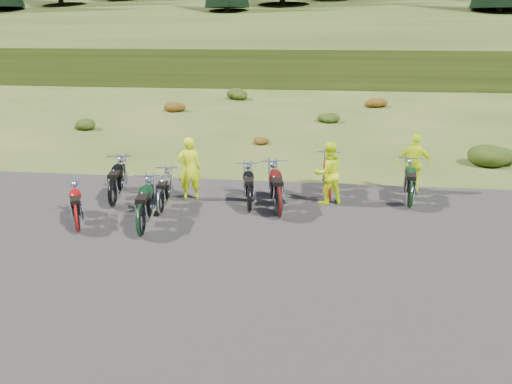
# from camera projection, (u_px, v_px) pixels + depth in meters

# --- Properties ---
(ground) EXTENTS (300.00, 300.00, 0.00)m
(ground) POSITION_uv_depth(u_px,v_px,m) (231.00, 230.00, 12.22)
(ground) COLOR #364517
(ground) RESTS_ON ground
(gravel_pad) EXTENTS (20.00, 12.00, 0.04)m
(gravel_pad) POSITION_uv_depth(u_px,v_px,m) (215.00, 267.00, 10.34)
(gravel_pad) COLOR black
(gravel_pad) RESTS_ON ground
(hill_slope) EXTENTS (300.00, 45.97, 9.37)m
(hill_slope) POSITION_uv_depth(u_px,v_px,m) (303.00, 66.00, 59.22)
(hill_slope) COLOR #2B3612
(hill_slope) RESTS_ON ground
(hill_plateau) EXTENTS (300.00, 90.00, 9.17)m
(hill_plateau) POSITION_uv_depth(u_px,v_px,m) (312.00, 45.00, 115.63)
(hill_plateau) COLOR #2B3612
(hill_plateau) RESTS_ON ground
(shrub_1) EXTENTS (1.03, 1.03, 0.61)m
(shrub_1) POSITION_uv_depth(u_px,v_px,m) (84.00, 123.00, 23.80)
(shrub_1) COLOR black
(shrub_1) RESTS_ON ground
(shrub_2) EXTENTS (1.30, 1.30, 0.77)m
(shrub_2) POSITION_uv_depth(u_px,v_px,m) (174.00, 105.00, 28.42)
(shrub_2) COLOR #6C2B0D
(shrub_2) RESTS_ON ground
(shrub_3) EXTENTS (1.56, 1.56, 0.92)m
(shrub_3) POSITION_uv_depth(u_px,v_px,m) (238.00, 93.00, 33.04)
(shrub_3) COLOR black
(shrub_3) RESTS_ON ground
(shrub_4) EXTENTS (0.77, 0.77, 0.45)m
(shrub_4) POSITION_uv_depth(u_px,v_px,m) (259.00, 139.00, 20.84)
(shrub_4) COLOR #6C2B0D
(shrub_4) RESTS_ON ground
(shrub_5) EXTENTS (1.03, 1.03, 0.61)m
(shrub_5) POSITION_uv_depth(u_px,v_px,m) (328.00, 116.00, 25.46)
(shrub_5) COLOR black
(shrub_5) RESTS_ON ground
(shrub_6) EXTENTS (1.30, 1.30, 0.77)m
(shrub_6) POSITION_uv_depth(u_px,v_px,m) (375.00, 101.00, 30.08)
(shrub_6) COLOR #6C2B0D
(shrub_6) RESTS_ON ground
(shrub_7) EXTENTS (1.56, 1.56, 0.92)m
(shrub_7) POSITION_uv_depth(u_px,v_px,m) (494.00, 152.00, 17.77)
(shrub_7) COLOR black
(shrub_7) RESTS_ON ground
(motorcycle_0) EXTENTS (1.11, 2.30, 1.16)m
(motorcycle_0) POSITION_uv_depth(u_px,v_px,m) (114.00, 208.00, 13.69)
(motorcycle_0) COLOR black
(motorcycle_0) RESTS_ON ground
(motorcycle_1) EXTENTS (1.42, 2.01, 1.01)m
(motorcycle_1) POSITION_uv_depth(u_px,v_px,m) (79.00, 233.00, 12.04)
(motorcycle_1) COLOR #9D0B0B
(motorcycle_1) RESTS_ON ground
(motorcycle_2) EXTENTS (1.07, 2.30, 1.16)m
(motorcycle_2) POSITION_uv_depth(u_px,v_px,m) (142.00, 237.00, 11.81)
(motorcycle_2) COLOR black
(motorcycle_2) RESTS_ON ground
(motorcycle_3) EXTENTS (0.84, 1.97, 1.00)m
(motorcycle_3) POSITION_uv_depth(u_px,v_px,m) (161.00, 215.00, 13.17)
(motorcycle_3) COLOR #98999C
(motorcycle_3) RESTS_ON ground
(motorcycle_4) EXTENTS (1.20, 2.41, 1.21)m
(motorcycle_4) POSITION_uv_depth(u_px,v_px,m) (279.00, 218.00, 12.95)
(motorcycle_4) COLOR #4C0E0C
(motorcycle_4) RESTS_ON ground
(motorcycle_5) EXTENTS (1.02, 2.14, 1.07)m
(motorcycle_5) POSITION_uv_depth(u_px,v_px,m) (249.00, 213.00, 13.31)
(motorcycle_5) COLOR black
(motorcycle_5) RESTS_ON ground
(motorcycle_6) EXTENTS (0.77, 2.24, 1.17)m
(motorcycle_6) POSITION_uv_depth(u_px,v_px,m) (328.00, 202.00, 14.11)
(motorcycle_6) COLOR maroon
(motorcycle_6) RESTS_ON ground
(motorcycle_7) EXTENTS (0.96, 2.22, 1.13)m
(motorcycle_7) POSITION_uv_depth(u_px,v_px,m) (409.00, 209.00, 13.61)
(motorcycle_7) COLOR black
(motorcycle_7) RESTS_ON ground
(person_middle) EXTENTS (0.76, 0.62, 1.80)m
(person_middle) POSITION_uv_depth(u_px,v_px,m) (189.00, 169.00, 14.04)
(person_middle) COLOR #C7E10B
(person_middle) RESTS_ON ground
(person_right_a) EXTENTS (1.05, 0.95, 1.74)m
(person_right_a) POSITION_uv_depth(u_px,v_px,m) (328.00, 174.00, 13.71)
(person_right_a) COLOR #C7E10B
(person_right_a) RESTS_ON ground
(person_right_b) EXTENTS (1.10, 0.67, 1.75)m
(person_right_b) POSITION_uv_depth(u_px,v_px,m) (414.00, 164.00, 14.62)
(person_right_b) COLOR #C7E10B
(person_right_b) RESTS_ON ground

